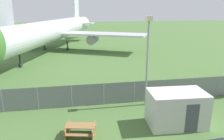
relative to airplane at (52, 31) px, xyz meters
The scene contains 5 objects.
perimeter_fence 24.59m from the airplane, 76.46° to the right, with size 56.07×0.07×1.80m.
airplane is the anchor object (origin of this frame).
portable_cabin 29.64m from the airplane, 70.21° to the right, with size 3.79×2.42×2.35m.
picnic_bench_near_cabin 28.49m from the airplane, 82.52° to the right, with size 2.06×1.76×0.76m.
light_mast 26.03m from the airplane, 69.66° to the right, with size 0.44×0.44×7.01m.
Camera 1 is at (-2.23, -5.90, 7.58)m, focal length 35.00 mm.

